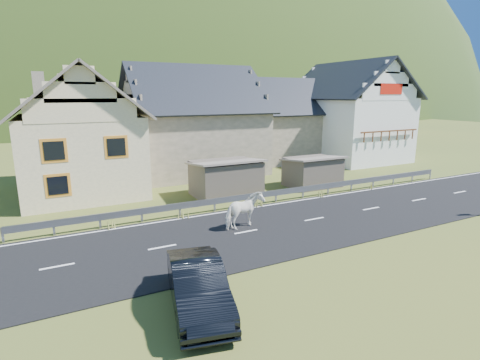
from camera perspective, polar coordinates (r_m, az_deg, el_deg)
ground at (r=19.79m, az=11.25°, el=-5.97°), size 160.00×160.00×0.00m
road at (r=19.79m, az=11.25°, el=-5.92°), size 60.00×7.00×0.04m
lane_markings at (r=19.78m, az=11.25°, el=-5.85°), size 60.00×6.60×0.01m
guardrail at (r=22.49m, az=5.51°, el=-2.00°), size 28.10×0.09×0.75m
shed_left at (r=23.83m, az=-2.19°, el=0.23°), size 4.30×3.30×2.40m
shed_right at (r=26.79m, az=10.98°, el=1.19°), size 3.80×2.90×2.20m
house_cream at (r=26.72m, az=-23.46°, el=7.62°), size 7.80×9.80×8.30m
house_stone_a at (r=31.54m, az=-7.21°, el=9.71°), size 10.80×9.80×8.90m
house_stone_b at (r=37.88m, az=6.27°, el=9.64°), size 9.80×8.80×8.10m
house_white at (r=39.21m, az=16.25°, el=10.53°), size 8.80×10.80×9.70m
mountain at (r=197.07m, az=-22.10°, el=4.22°), size 440.00×280.00×260.00m
horse at (r=17.96m, az=0.66°, el=-4.69°), size 1.42×2.18×1.70m
car at (r=11.70m, az=-6.42°, el=-15.67°), size 2.43×4.64×1.46m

